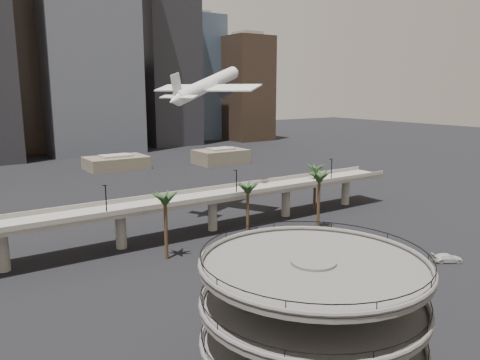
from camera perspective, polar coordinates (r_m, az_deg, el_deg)
ground at (r=64.13m, az=14.92°, el=-19.74°), size 700.00×700.00×0.00m
parking_ramp at (r=48.62m, az=8.72°, el=-16.81°), size 22.20×22.20×17.35m
overpass at (r=102.82m, az=-8.65°, el=-3.18°), size 130.00×9.30×14.70m
palm_trees at (r=106.71m, az=3.51°, el=-0.36°), size 54.40×18.40×14.00m
low_buildings at (r=186.55m, az=-18.42°, el=1.40°), size 135.00×27.50×6.80m
skyline at (r=259.26m, az=-22.02°, el=14.10°), size 269.00×86.00×135.25m
airborne_jet at (r=121.92m, az=-4.00°, el=11.43°), size 30.87×28.51×11.37m
car_a at (r=69.96m, az=2.29°, el=-15.92°), size 4.39×2.32×1.42m
car_b at (r=82.10m, az=13.44°, el=-12.01°), size 4.36×2.41×1.36m
car_c at (r=98.34m, az=23.94°, el=-8.68°), size 5.95×4.86×1.62m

